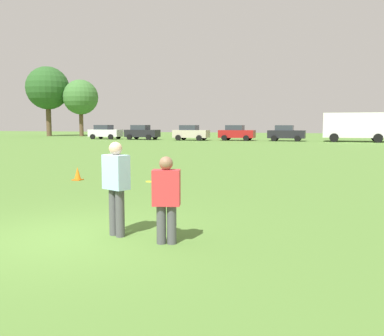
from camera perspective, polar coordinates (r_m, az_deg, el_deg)
ground_plane at (r=8.08m, az=-16.53°, el=-8.98°), size 166.30×166.30×0.00m
player_thrower at (r=7.77m, az=-10.24°, el=-2.06°), size 0.55×0.45×1.73m
player_defender at (r=7.18m, az=-3.50°, el=-3.76°), size 0.52×0.38×1.51m
frisbee at (r=7.48m, az=-5.26°, el=-1.87°), size 0.27×0.27×0.07m
traffic_cone at (r=15.83m, az=-15.25°, el=-0.77°), size 0.32×0.32×0.48m
parked_car_near_left at (r=55.61m, az=-11.70°, el=4.81°), size 4.22×2.26×1.82m
parked_car_mid_left at (r=53.17m, az=-6.81°, el=4.84°), size 4.22×2.26×1.82m
parked_car_center at (r=50.48m, az=-0.18°, el=4.82°), size 4.22×2.26×1.82m
parked_car_mid_right at (r=50.37m, az=6.05°, el=4.78°), size 4.22×2.26×1.82m
parked_car_near_right at (r=49.75m, az=12.63°, el=4.65°), size 4.22×2.26×1.82m
box_truck at (r=49.79m, az=22.03°, el=5.31°), size 8.53×3.09×3.18m
tree_west_oak at (r=71.08m, az=-18.99°, el=10.18°), size 6.71×6.71×10.91m
tree_west_maple at (r=68.92m, az=-14.87°, el=9.24°), size 5.43×5.43×8.82m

